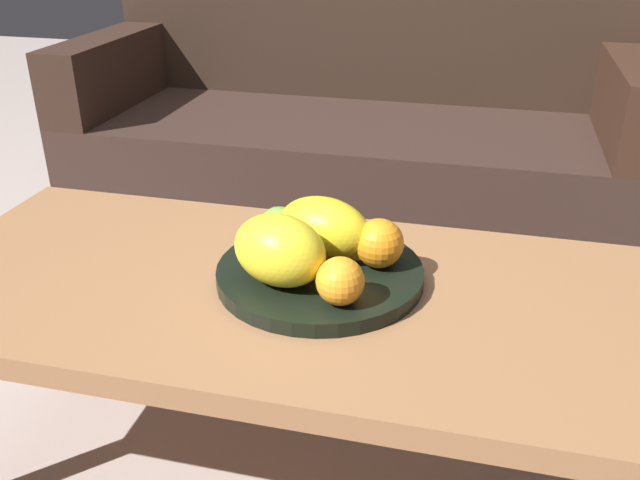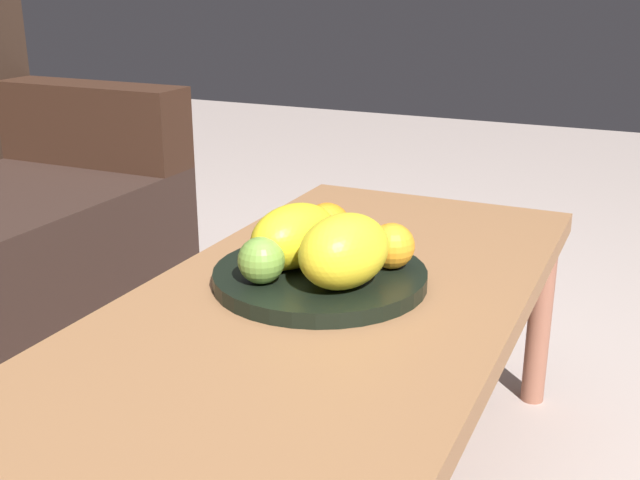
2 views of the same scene
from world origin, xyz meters
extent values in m
plane|color=#AD9C94|center=(0.00, 0.00, 0.00)|extent=(8.00, 8.00, 0.00)
cube|color=#93643F|center=(0.00, 0.00, 0.41)|extent=(1.26, 0.58, 0.04)
cylinder|color=olive|center=(-0.59, 0.25, 0.19)|extent=(0.05, 0.05, 0.39)
cylinder|color=olive|center=(0.59, 0.25, 0.19)|extent=(0.05, 0.05, 0.39)
cube|color=#30211B|center=(-0.10, 1.08, 0.20)|extent=(1.70, 0.70, 0.40)
cube|color=black|center=(-0.10, 1.36, 0.65)|extent=(1.70, 0.14, 0.50)
cube|color=black|center=(-0.88, 1.08, 0.51)|extent=(0.14, 0.70, 0.22)
cube|color=#341F14|center=(0.68, 1.08, 0.51)|extent=(0.14, 0.70, 0.22)
cylinder|color=black|center=(0.06, 0.03, 0.44)|extent=(0.34, 0.34, 0.03)
ellipsoid|color=yellow|center=(0.05, 0.07, 0.51)|extent=(0.19, 0.15, 0.10)
ellipsoid|color=yellow|center=(0.01, -0.03, 0.51)|extent=(0.19, 0.16, 0.11)
sphere|color=orange|center=(0.15, 0.06, 0.49)|extent=(0.08, 0.08, 0.08)
sphere|color=orange|center=(0.11, -0.07, 0.49)|extent=(0.07, 0.07, 0.07)
sphere|color=#719E3D|center=(-0.03, 0.09, 0.49)|extent=(0.07, 0.07, 0.07)
ellipsoid|color=yellow|center=(0.06, 0.08, 0.47)|extent=(0.15, 0.10, 0.03)
ellipsoid|color=gold|center=(0.06, 0.07, 0.47)|extent=(0.15, 0.07, 0.03)
ellipsoid|color=yellow|center=(0.07, 0.06, 0.50)|extent=(0.15, 0.06, 0.03)
ellipsoid|color=gold|center=(0.06, 0.06, 0.50)|extent=(0.13, 0.13, 0.03)
camera|label=1|loc=(0.30, -0.94, 1.00)|focal=38.46mm
camera|label=2|loc=(-1.00, -0.46, 0.90)|focal=43.67mm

